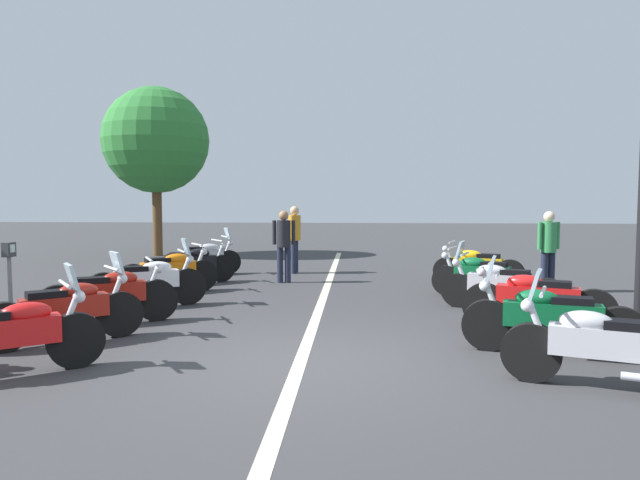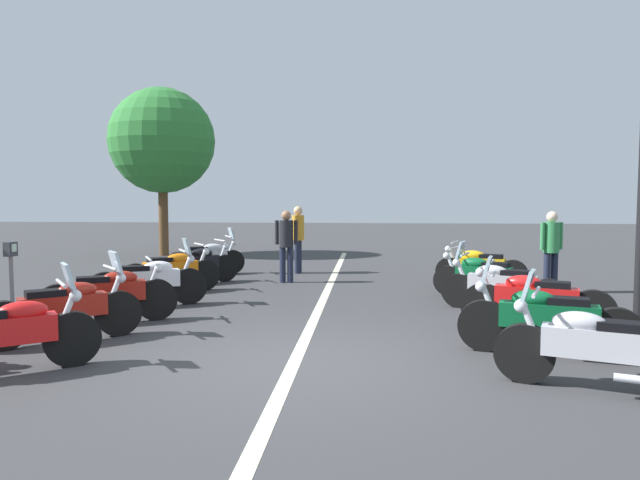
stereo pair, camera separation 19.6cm
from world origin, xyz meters
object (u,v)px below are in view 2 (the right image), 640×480
object	(u,v)px
motorcycle_right_row_5	(480,267)
bystander_2	(286,241)
motorcycle_left_row_4	(172,271)
motorcycle_left_row_3	(150,281)
motorcycle_left_row_5	(195,264)
motorcycle_right_row_1	(545,318)
roadside_tree_0	(162,141)
motorcycle_right_row_2	(535,300)
motorcycle_left_row_6	(207,257)
motorcycle_left_row_0	(8,333)
bystander_1	(551,245)
motorcycle_right_row_3	(500,285)
bystander_0	(298,234)
motorcycle_right_row_4	(483,276)
motorcycle_left_row_2	(110,294)
parking_meter	(11,267)
motorcycle_right_row_0	(594,346)
motorcycle_left_row_1	(66,308)

from	to	relation	value
motorcycle_right_row_5	bystander_2	world-z (taller)	bystander_2
motorcycle_right_row_5	motorcycle_left_row_4	bearing A→B (deg)	32.56
motorcycle_left_row_3	motorcycle_left_row_5	world-z (taller)	motorcycle_left_row_3
motorcycle_right_row_1	roadside_tree_0	world-z (taller)	roadside_tree_0
motorcycle_right_row_2	motorcycle_left_row_6	bearing A→B (deg)	-21.91
motorcycle_left_row_6	motorcycle_right_row_2	size ratio (longest dim) A/B	0.87
motorcycle_left_row_5	motorcycle_left_row_0	bearing A→B (deg)	-126.84
bystander_1	bystander_2	bearing A→B (deg)	59.22
motorcycle_right_row_3	bystander_0	size ratio (longest dim) A/B	1.15
motorcycle_right_row_2	motorcycle_right_row_4	world-z (taller)	motorcycle_right_row_2
motorcycle_left_row_2	motorcycle_right_row_2	size ratio (longest dim) A/B	0.91
bystander_1	motorcycle_right_row_2	bearing A→B (deg)	139.16
parking_meter	bystander_0	world-z (taller)	bystander_0
motorcycle_left_row_2	motorcycle_right_row_5	world-z (taller)	motorcycle_left_row_2
motorcycle_right_row_5	roadside_tree_0	world-z (taller)	roadside_tree_0
motorcycle_left_row_0	motorcycle_right_row_5	world-z (taller)	motorcycle_left_row_0
motorcycle_left_row_5	bystander_1	xyz separation A→B (m)	(-0.61, -7.73, 0.53)
motorcycle_left_row_0	bystander_2	distance (m)	7.61
motorcycle_right_row_4	motorcycle_right_row_2	bearing A→B (deg)	118.36
motorcycle_left_row_2	motorcycle_left_row_6	distance (m)	5.85
motorcycle_left_row_0	parking_meter	world-z (taller)	parking_meter
motorcycle_right_row_5	parking_meter	xyz separation A→B (m)	(-4.60, 7.92, 0.44)
motorcycle_right_row_2	motorcycle_right_row_0	bearing A→B (deg)	106.31
motorcycle_left_row_6	bystander_2	distance (m)	2.58
bystander_0	motorcycle_right_row_4	bearing A→B (deg)	-31.80
bystander_2	motorcycle_right_row_5	bearing A→B (deg)	82.59
motorcycle_left_row_4	parking_meter	bearing A→B (deg)	-148.41
motorcycle_right_row_2	bystander_0	world-z (taller)	bystander_0
parking_meter	bystander_2	bearing A→B (deg)	59.98
motorcycle_right_row_1	roadside_tree_0	distance (m)	15.58
motorcycle_right_row_0	parking_meter	bearing A→B (deg)	3.16
motorcycle_left_row_5	motorcycle_right_row_1	xyz separation A→B (m)	(-5.64, -6.15, 0.02)
motorcycle_left_row_3	parking_meter	xyz separation A→B (m)	(-1.67, 1.53, 0.42)
motorcycle_left_row_1	roadside_tree_0	world-z (taller)	roadside_tree_0
motorcycle_left_row_5	bystander_1	size ratio (longest dim) A/B	1.04
motorcycle_left_row_2	motorcycle_right_row_5	xyz separation A→B (m)	(4.35, -6.48, -0.01)
motorcycle_right_row_1	bystander_1	distance (m)	5.30
motorcycle_left_row_0	bystander_1	size ratio (longest dim) A/B	1.00
motorcycle_left_row_1	parking_meter	size ratio (longest dim) A/B	1.32
motorcycle_right_row_2	motorcycle_right_row_1	bearing A→B (deg)	99.26
motorcycle_left_row_2	motorcycle_left_row_3	distance (m)	1.43
motorcycle_left_row_5	bystander_1	world-z (taller)	bystander_1
motorcycle_left_row_4	motorcycle_right_row_2	bearing A→B (deg)	-59.29
motorcycle_left_row_4	motorcycle_right_row_0	bearing A→B (deg)	-76.58
motorcycle_right_row_5	motorcycle_left_row_2	bearing A→B (deg)	54.49
motorcycle_left_row_5	motorcycle_left_row_1	bearing A→B (deg)	-128.14
motorcycle_left_row_5	roadside_tree_0	bearing A→B (deg)	78.56
motorcycle_right_row_1	bystander_0	xyz separation A→B (m)	(7.75, 4.03, 0.56)
motorcycle_left_row_3	motorcycle_left_row_6	world-z (taller)	motorcycle_left_row_3
motorcycle_left_row_2	bystander_0	world-z (taller)	bystander_0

